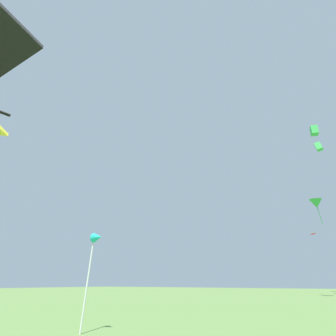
# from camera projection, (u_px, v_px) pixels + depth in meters

# --- Properties ---
(distant_kite_green_overhead_distant) EXTENTS (1.09, 1.06, 1.43)m
(distant_kite_green_overhead_distant) POSITION_uv_depth(u_px,v_px,m) (314.00, 131.00, 30.77)
(distant_kite_green_overhead_distant) COLOR green
(distant_kite_red_high_left) EXTENTS (0.58, 0.59, 0.17)m
(distant_kite_red_high_left) POSITION_uv_depth(u_px,v_px,m) (313.00, 234.00, 23.45)
(distant_kite_red_high_left) COLOR red
(distant_kite_green_high_right) EXTENTS (1.37, 1.39, 2.35)m
(distant_kite_green_high_right) POSITION_uv_depth(u_px,v_px,m) (316.00, 204.00, 20.26)
(distant_kite_green_high_right) COLOR green
(distant_kite_green_mid_left) EXTENTS (0.68, 0.69, 0.99)m
(distant_kite_green_mid_left) POSITION_uv_depth(u_px,v_px,m) (319.00, 147.00, 24.33)
(distant_kite_green_mid_left) COLOR green
(marker_flag) EXTENTS (0.30, 0.24, 2.20)m
(marker_flag) POSITION_uv_depth(u_px,v_px,m) (96.00, 244.00, 5.81)
(marker_flag) COLOR silver
(marker_flag) RESTS_ON ground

